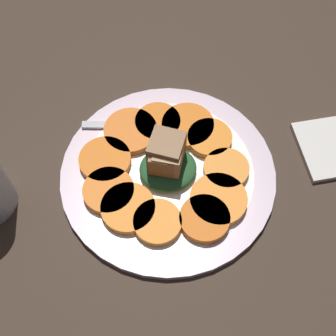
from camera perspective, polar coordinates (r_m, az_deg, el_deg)
The scene contains 15 objects.
table_slab at distance 64.41cm, azimuth 0.00°, elevation -1.38°, with size 120.00×120.00×2.00cm, color #38281E.
plate at distance 63.08cm, azimuth 0.00°, elevation -0.72°, with size 28.92×28.92×1.05cm.
carrot_slice_0 at distance 65.01cm, azimuth 5.09°, elevation 3.64°, with size 6.18×6.18×1.08cm, color orange.
carrot_slice_1 at distance 66.02cm, azimuth 2.42°, elevation 5.18°, with size 7.36×7.36×1.08cm, color orange.
carrot_slice_2 at distance 66.27cm, azimuth -1.52°, elevation 5.53°, with size 6.43×6.43×1.08cm, color orange.
carrot_slice_3 at distance 65.63cm, azimuth -4.59°, elevation 4.50°, with size 7.45×7.45×1.08cm, color orange.
carrot_slice_4 at distance 63.44cm, azimuth -7.68°, elevation 0.97°, with size 7.02×7.02×1.08cm, color orange.
carrot_slice_5 at distance 61.09cm, azimuth -7.26°, elevation -2.78°, with size 6.70×6.70×1.08cm, color orange.
carrot_slice_6 at distance 59.73cm, azimuth -4.89°, elevation -4.89°, with size 6.97×6.97×1.08cm, color orange.
carrot_slice_7 at distance 58.73cm, azimuth -1.28°, elevation -6.62°, with size 6.12×6.12×1.08cm, color orange.
carrot_slice_8 at distance 59.08cm, azimuth 4.47°, elevation -6.19°, with size 6.42×6.42×1.08cm, color orange.
carrot_slice_9 at distance 60.37cm, azimuth 6.15°, elevation -3.86°, with size 7.41×7.41×1.08cm, color orange.
carrot_slice_10 at distance 62.64cm, azimuth 7.09°, elevation -0.12°, with size 6.08×6.08×1.08cm, color orange.
center_pile at distance 60.53cm, azimuth 0.02°, elevation 1.12°, with size 7.62×7.25×5.94cm.
fork at distance 66.43cm, azimuth -2.55°, elevation 5.17°, with size 17.58×5.20×0.40cm.
Camera 1 is at (5.69, 30.37, 57.51)cm, focal length 50.00 mm.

